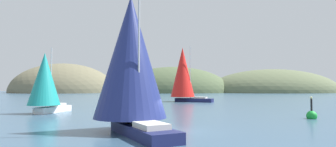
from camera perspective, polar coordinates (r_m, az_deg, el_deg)
name	(u,v)px	position (r m, az deg, el deg)	size (l,w,h in m)	color
ground_plane	(177,131)	(22.79, 1.74, -11.38)	(360.00, 360.00, 0.00)	#385670
headland_left	(63,93)	(166.48, -20.10, -3.58)	(57.02, 44.00, 31.73)	#6B664C
headland_center	(173,93)	(157.65, 1.05, -3.80)	(63.77, 44.00, 28.18)	#4C5B3D
headland_right	(273,92)	(168.98, 20.07, -3.56)	(73.96, 44.00, 25.73)	#5B6647
sailboat_teal_sail	(45,81)	(39.99, -23.23, -1.40)	(4.90, 7.50, 8.62)	white
sailboat_red_spinnaker	(183,73)	(65.04, 3.02, 0.03)	(10.32, 7.52, 12.60)	#191E4C
sailboat_navy_sail	(131,59)	(22.56, -7.35, 2.85)	(7.69, 10.12, 11.47)	#191E4C
channel_buoy	(312,115)	(34.77, 26.66, -7.44)	(1.10, 1.10, 2.64)	green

